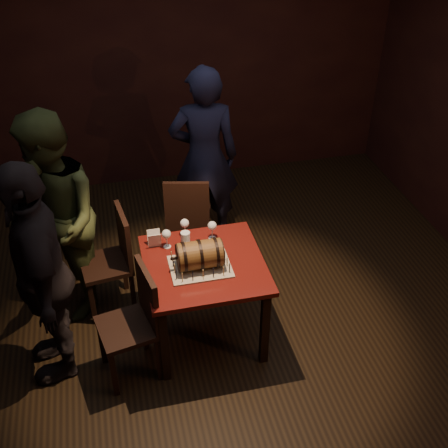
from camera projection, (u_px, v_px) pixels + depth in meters
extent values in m
plane|color=black|center=(219.00, 319.00, 4.78)|extent=(5.00, 5.00, 0.00)
cube|color=black|center=(167.00, 61.00, 5.97)|extent=(5.00, 0.04, 2.80)
cube|color=#450D0B|center=(204.00, 265.00, 4.23)|extent=(0.90, 0.90, 0.04)
cube|color=black|center=(164.00, 345.00, 4.07)|extent=(0.06, 0.06, 0.71)
cube|color=black|center=(265.00, 327.00, 4.21)|extent=(0.06, 0.06, 0.71)
cube|color=black|center=(151.00, 278.00, 4.67)|extent=(0.06, 0.06, 0.71)
cube|color=black|center=(240.00, 265.00, 4.82)|extent=(0.06, 0.06, 0.71)
cube|color=#AA9E89|center=(200.00, 267.00, 4.17)|extent=(0.45, 0.35, 0.01)
cylinder|color=brown|center=(200.00, 255.00, 4.10)|extent=(0.32, 0.21, 0.21)
cylinder|color=black|center=(184.00, 257.00, 4.08)|extent=(0.02, 0.23, 0.23)
cylinder|color=black|center=(200.00, 255.00, 4.10)|extent=(0.02, 0.23, 0.23)
cylinder|color=black|center=(216.00, 252.00, 4.13)|extent=(0.02, 0.23, 0.23)
cylinder|color=black|center=(178.00, 258.00, 4.07)|extent=(0.01, 0.20, 0.20)
cylinder|color=black|center=(222.00, 252.00, 4.13)|extent=(0.01, 0.20, 0.20)
cylinder|color=black|center=(175.00, 258.00, 4.07)|extent=(0.04, 0.02, 0.02)
sphere|color=black|center=(172.00, 259.00, 4.07)|extent=(0.03, 0.03, 0.03)
cylinder|color=#D8C781|center=(182.00, 277.00, 4.00)|extent=(0.01, 0.01, 0.08)
cylinder|color=black|center=(182.00, 273.00, 3.97)|extent=(0.00, 0.00, 0.01)
cylinder|color=black|center=(193.00, 276.00, 4.01)|extent=(0.01, 0.01, 0.08)
cylinder|color=black|center=(193.00, 271.00, 3.99)|extent=(0.00, 0.00, 0.01)
cylinder|color=#D8C781|center=(203.00, 274.00, 4.03)|extent=(0.01, 0.01, 0.08)
cylinder|color=black|center=(203.00, 269.00, 4.00)|extent=(0.00, 0.00, 0.01)
cylinder|color=black|center=(213.00, 273.00, 4.04)|extent=(0.01, 0.01, 0.08)
cylinder|color=black|center=(213.00, 268.00, 4.01)|extent=(0.00, 0.00, 0.01)
cylinder|color=#D8C781|center=(224.00, 271.00, 4.05)|extent=(0.01, 0.01, 0.08)
cylinder|color=black|center=(224.00, 266.00, 4.03)|extent=(0.00, 0.00, 0.01)
cylinder|color=black|center=(229.00, 268.00, 4.08)|extent=(0.01, 0.01, 0.08)
cylinder|color=black|center=(230.00, 263.00, 4.06)|extent=(0.00, 0.00, 0.01)
cylinder|color=#D8C781|center=(227.00, 262.00, 4.14)|extent=(0.01, 0.01, 0.08)
cylinder|color=black|center=(227.00, 257.00, 4.12)|extent=(0.00, 0.00, 0.01)
cylinder|color=black|center=(225.00, 255.00, 4.20)|extent=(0.01, 0.01, 0.08)
cylinder|color=black|center=(225.00, 251.00, 4.18)|extent=(0.00, 0.00, 0.01)
cylinder|color=#D8C781|center=(222.00, 249.00, 4.26)|extent=(0.01, 0.01, 0.08)
cylinder|color=black|center=(222.00, 245.00, 4.24)|extent=(0.00, 0.00, 0.01)
cylinder|color=black|center=(217.00, 247.00, 4.29)|extent=(0.01, 0.01, 0.08)
cylinder|color=black|center=(217.00, 242.00, 4.26)|extent=(0.00, 0.00, 0.01)
cylinder|color=#D8C781|center=(207.00, 249.00, 4.27)|extent=(0.01, 0.01, 0.08)
cylinder|color=black|center=(207.00, 244.00, 4.25)|extent=(0.00, 0.00, 0.01)
cylinder|color=black|center=(197.00, 250.00, 4.26)|extent=(0.01, 0.01, 0.08)
cylinder|color=black|center=(197.00, 245.00, 4.23)|extent=(0.00, 0.00, 0.01)
cylinder|color=#D8C781|center=(187.00, 251.00, 4.24)|extent=(0.01, 0.01, 0.08)
cylinder|color=black|center=(187.00, 247.00, 4.22)|extent=(0.00, 0.00, 0.01)
cylinder|color=black|center=(178.00, 253.00, 4.23)|extent=(0.01, 0.01, 0.08)
cylinder|color=black|center=(177.00, 248.00, 4.20)|extent=(0.00, 0.00, 0.01)
cylinder|color=#D8C781|center=(171.00, 256.00, 4.20)|extent=(0.01, 0.01, 0.08)
cylinder|color=black|center=(171.00, 251.00, 4.18)|extent=(0.00, 0.00, 0.01)
cylinder|color=black|center=(173.00, 262.00, 4.14)|extent=(0.01, 0.01, 0.08)
cylinder|color=black|center=(173.00, 257.00, 4.11)|extent=(0.00, 0.00, 0.01)
cylinder|color=#D8C781|center=(175.00, 268.00, 4.08)|extent=(0.01, 0.01, 0.08)
cylinder|color=black|center=(174.00, 263.00, 4.05)|extent=(0.00, 0.00, 0.01)
cylinder|color=black|center=(176.00, 275.00, 4.02)|extent=(0.01, 0.01, 0.08)
cylinder|color=black|center=(176.00, 270.00, 3.99)|extent=(0.00, 0.00, 0.01)
cylinder|color=silver|center=(167.00, 247.00, 4.37)|extent=(0.06, 0.06, 0.01)
cylinder|color=silver|center=(167.00, 242.00, 4.35)|extent=(0.01, 0.01, 0.09)
sphere|color=silver|center=(166.00, 234.00, 4.30)|extent=(0.07, 0.07, 0.07)
sphere|color=#591114|center=(166.00, 235.00, 4.31)|extent=(0.05, 0.05, 0.05)
cylinder|color=silver|center=(185.00, 236.00, 4.49)|extent=(0.06, 0.06, 0.01)
cylinder|color=silver|center=(185.00, 231.00, 4.46)|extent=(0.01, 0.01, 0.09)
sphere|color=silver|center=(185.00, 223.00, 4.42)|extent=(0.07, 0.07, 0.07)
cylinder|color=silver|center=(212.00, 238.00, 4.46)|extent=(0.06, 0.06, 0.01)
cylinder|color=silver|center=(212.00, 233.00, 4.44)|extent=(0.01, 0.01, 0.09)
sphere|color=silver|center=(212.00, 226.00, 4.39)|extent=(0.07, 0.07, 0.07)
sphere|color=#BF594C|center=(212.00, 226.00, 4.40)|extent=(0.05, 0.05, 0.05)
cylinder|color=silver|center=(186.00, 240.00, 4.32)|extent=(0.07, 0.07, 0.15)
cylinder|color=#9E5414|center=(186.00, 242.00, 4.33)|extent=(0.06, 0.06, 0.11)
cylinder|color=white|center=(185.00, 235.00, 4.29)|extent=(0.06, 0.06, 0.02)
cube|color=black|center=(189.00, 217.00, 5.25)|extent=(0.48, 0.48, 0.04)
cube|color=black|center=(208.00, 227.00, 5.52)|extent=(0.04, 0.04, 0.43)
cube|color=black|center=(173.00, 227.00, 5.52)|extent=(0.04, 0.04, 0.43)
cube|color=black|center=(207.00, 248.00, 5.25)|extent=(0.04, 0.04, 0.43)
cube|color=black|center=(171.00, 248.00, 5.24)|extent=(0.04, 0.04, 0.43)
cube|color=black|center=(187.00, 205.00, 4.96)|extent=(0.40, 0.13, 0.46)
cube|color=black|center=(106.00, 265.00, 4.67)|extent=(0.45, 0.45, 0.04)
cube|color=black|center=(86.00, 278.00, 4.88)|extent=(0.04, 0.04, 0.43)
cube|color=black|center=(93.00, 304.00, 4.62)|extent=(0.04, 0.04, 0.43)
cube|color=black|center=(124.00, 270.00, 4.98)|extent=(0.04, 0.04, 0.43)
cube|color=black|center=(133.00, 294.00, 4.72)|extent=(0.04, 0.04, 0.43)
cube|color=black|center=(124.00, 236.00, 4.58)|extent=(0.09, 0.40, 0.46)
cube|color=black|center=(127.00, 328.00, 4.07)|extent=(0.47, 0.47, 0.04)
cube|color=black|center=(102.00, 342.00, 4.28)|extent=(0.04, 0.04, 0.43)
cube|color=black|center=(114.00, 374.00, 4.02)|extent=(0.04, 0.04, 0.43)
cube|color=black|center=(145.00, 329.00, 4.39)|extent=(0.04, 0.04, 0.43)
cube|color=black|center=(159.00, 359.00, 4.14)|extent=(0.04, 0.04, 0.43)
cube|color=black|center=(148.00, 296.00, 3.99)|extent=(0.12, 0.40, 0.46)
imported|color=#191A33|center=(204.00, 158.00, 5.27)|extent=(0.70, 0.51, 1.78)
imported|color=#3A4422|center=(55.00, 220.00, 4.42)|extent=(0.89, 1.02, 1.79)
imported|color=black|center=(42.00, 274.00, 3.89)|extent=(0.55, 1.08, 1.78)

